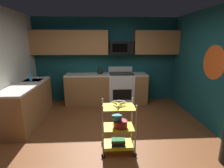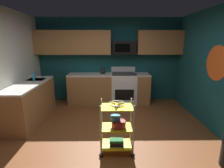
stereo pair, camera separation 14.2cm
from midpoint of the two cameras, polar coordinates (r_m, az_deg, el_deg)
The scene contains 14 objects.
floor at distance 3.56m, azimuth -2.15°, elevation -18.15°, with size 4.40×4.80×0.04m, color brown.
wall_back at distance 5.48m, azimuth -2.78°, elevation 7.94°, with size 4.52×0.06×2.60m, color #14474C.
wall_flower_decal at distance 4.11m, azimuth 30.02°, elevation 6.22°, with size 0.71×0.71×0.00m, color #E5591E.
counter_run at distance 4.87m, azimuth -12.25°, elevation -3.17°, with size 3.44×2.43×0.92m.
oven_range at distance 5.33m, azimuth 2.28°, elevation -1.22°, with size 0.76×0.65×1.10m.
upper_cabinets at distance 5.25m, azimuth -3.97°, elevation 13.68°, with size 4.40×0.33×0.70m.
microwave at distance 5.25m, azimuth 2.30°, elevation 12.07°, with size 0.70×0.39×0.40m.
rolling_cart at distance 2.99m, azimuth 0.75°, elevation -14.31°, with size 0.60×0.38×0.91m.
fruit_bowl at distance 2.82m, azimuth 0.78°, elevation -6.70°, with size 0.27×0.27×0.07m.
mixing_bowl_large at distance 2.97m, azimuth 1.39°, elevation -13.15°, with size 0.25×0.25×0.11m.
mixing_bowl_small at distance 2.95m, azimuth 0.27°, elevation -11.20°, with size 0.18×0.18×0.08m.
book_stack at distance 3.14m, azimuth 0.73°, elevation -18.87°, with size 0.25×0.19×0.08m.
kettle at distance 5.19m, azimuth -4.74°, elevation 4.20°, with size 0.21×0.18×0.26m.
dish_soap_bottle at distance 4.70m, azimuth -26.42°, elevation 2.06°, with size 0.06×0.06×0.20m, color #2D8CBF.
Camera 1 is at (-0.11, -3.01, 1.87)m, focal length 27.28 mm.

